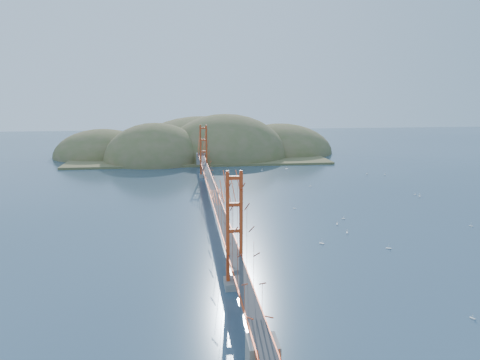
{
  "coord_description": "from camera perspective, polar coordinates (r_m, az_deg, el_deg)",
  "views": [
    {
      "loc": [
        -4.92,
        -73.18,
        19.13
      ],
      "look_at": [
        4.36,
        0.0,
        4.96
      ],
      "focal_mm": 35.0,
      "sensor_mm": 36.0,
      "label": 1
    }
  ],
  "objects": [
    {
      "name": "sailboat_3",
      "position": [
        95.56,
        8.57,
        -0.71
      ],
      "size": [
        0.55,
        0.49,
        0.63
      ],
      "color": "white",
      "rests_on": "ground"
    },
    {
      "name": "bridge",
      "position": [
        74.52,
        -3.34,
        1.49
      ],
      "size": [
        2.2,
        94.4,
        12.0
      ],
      "color": "gray",
      "rests_on": "ground"
    },
    {
      "name": "sailboat_10",
      "position": [
        45.93,
        26.47,
        -14.77
      ],
      "size": [
        0.52,
        0.52,
        0.57
      ],
      "color": "white",
      "rests_on": "ground"
    },
    {
      "name": "ground",
      "position": [
        75.8,
        -3.28,
        -3.77
      ],
      "size": [
        320.0,
        320.0,
        0.0
      ],
      "primitive_type": "plane",
      "color": "#2D455B",
      "rests_on": "ground"
    },
    {
      "name": "sailboat_0",
      "position": [
        69.46,
        11.74,
        -5.23
      ],
      "size": [
        0.52,
        0.53,
        0.59
      ],
      "color": "white",
      "rests_on": "ground"
    },
    {
      "name": "sailboat_2",
      "position": [
        60.73,
        17.66,
        -7.86
      ],
      "size": [
        0.7,
        0.7,
        0.74
      ],
      "color": "white",
      "rests_on": "ground"
    },
    {
      "name": "sailboat_9",
      "position": [
        91.61,
        21.05,
        -1.82
      ],
      "size": [
        0.66,
        0.66,
        0.74
      ],
      "color": "white",
      "rests_on": "ground"
    },
    {
      "name": "sailboat_1",
      "position": [
        72.57,
        12.5,
        -4.57
      ],
      "size": [
        0.55,
        0.55,
        0.58
      ],
      "color": "white",
      "rests_on": "ground"
    },
    {
      "name": "sailboat_5",
      "position": [
        74.81,
        26.34,
        -4.99
      ],
      "size": [
        0.53,
        0.53,
        0.6
      ],
      "color": "white",
      "rests_on": "ground"
    },
    {
      "name": "sailboat_14",
      "position": [
        65.72,
        12.91,
        -6.21
      ],
      "size": [
        0.54,
        0.55,
        0.62
      ],
      "color": "white",
      "rests_on": "ground"
    },
    {
      "name": "sailboat_17",
      "position": [
        111.98,
        15.23,
        0.73
      ],
      "size": [
        0.58,
        0.55,
        0.66
      ],
      "color": "white",
      "rests_on": "ground"
    },
    {
      "name": "sailboat_8",
      "position": [
        92.89,
        20.55,
        -1.63
      ],
      "size": [
        0.52,
        0.43,
        0.6
      ],
      "color": "white",
      "rests_on": "ground"
    },
    {
      "name": "far_headlands",
      "position": [
        143.16,
        -4.31,
        3.16
      ],
      "size": [
        84.0,
        58.0,
        25.0
      ],
      "color": "olive",
      "rests_on": "ground"
    },
    {
      "name": "sailboat_7",
      "position": [
        116.26,
        5.7,
        1.42
      ],
      "size": [
        0.6,
        0.56,
        0.68
      ],
      "color": "white",
      "rests_on": "ground"
    },
    {
      "name": "sailboat_16",
      "position": [
        77.45,
        6.67,
        -3.4
      ],
      "size": [
        0.53,
        0.53,
        0.58
      ],
      "color": "white",
      "rests_on": "ground"
    },
    {
      "name": "sailboat_6",
      "position": [
        60.59,
        9.93,
        -7.55
      ],
      "size": [
        0.68,
        0.68,
        0.72
      ],
      "color": "white",
      "rests_on": "ground"
    },
    {
      "name": "sailboat_12",
      "position": [
        113.56,
        2.69,
        1.23
      ],
      "size": [
        0.54,
        0.49,
        0.62
      ],
      "color": "white",
      "rests_on": "ground"
    },
    {
      "name": "sailboat_15",
      "position": [
        112.54,
        17.26,
        0.67
      ],
      "size": [
        0.46,
        0.55,
        0.64
      ],
      "color": "white",
      "rests_on": "ground"
    }
  ]
}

